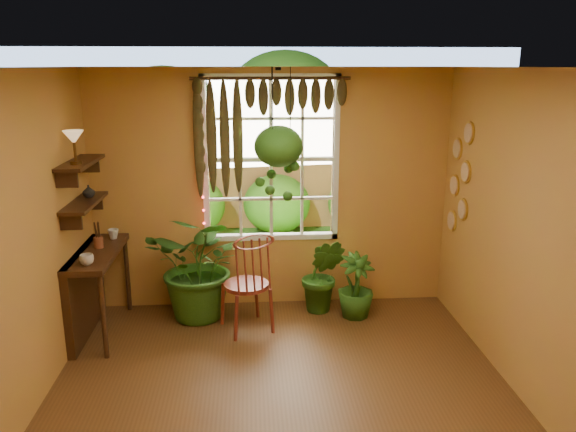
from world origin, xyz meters
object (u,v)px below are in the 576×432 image
hanging_basket (279,149)px  windsor_chair (248,298)px  potted_plant_left (202,265)px  counter_ledge (89,283)px  potted_plant_mid (323,275)px

hanging_basket → windsor_chair: bearing=-134.2°
potted_plant_left → hanging_basket: size_ratio=0.90×
counter_ledge → potted_plant_mid: bearing=8.1°
windsor_chair → potted_plant_left: (-0.49, 0.35, 0.25)m
windsor_chair → potted_plant_mid: 0.94m
counter_ledge → hanging_basket: (1.97, 0.30, 1.32)m
potted_plant_left → potted_plant_mid: potted_plant_left is taller
counter_ledge → potted_plant_mid: 2.50m
potted_plant_mid → potted_plant_left: bearing=-177.3°
counter_ledge → hanging_basket: 2.39m
counter_ledge → potted_plant_left: 1.17m
counter_ledge → hanging_basket: size_ratio=0.88×
potted_plant_mid → hanging_basket: 1.51m
counter_ledge → potted_plant_left: (1.13, 0.29, 0.06)m
windsor_chair → hanging_basket: (0.35, 0.36, 1.50)m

